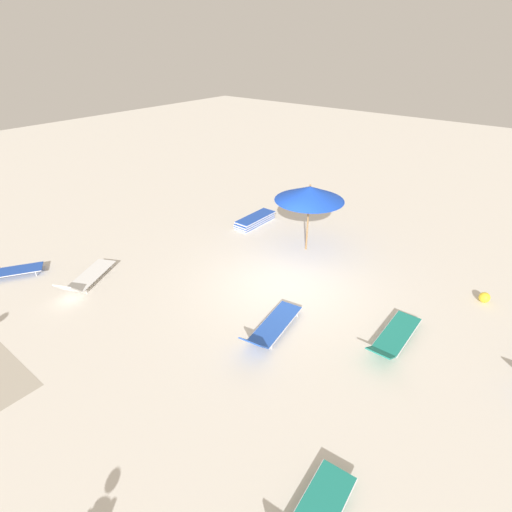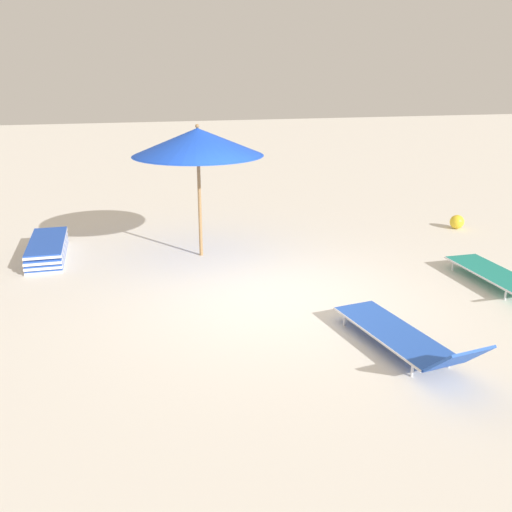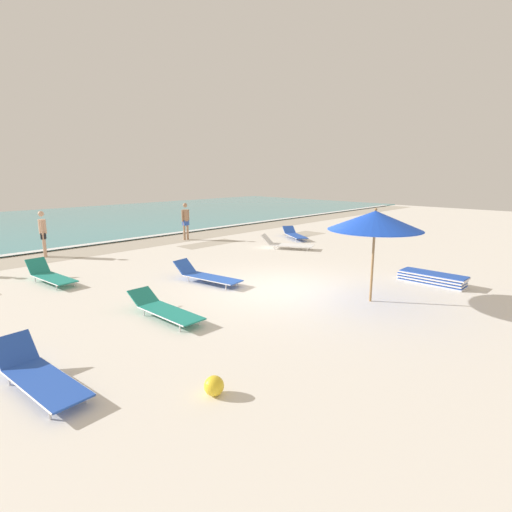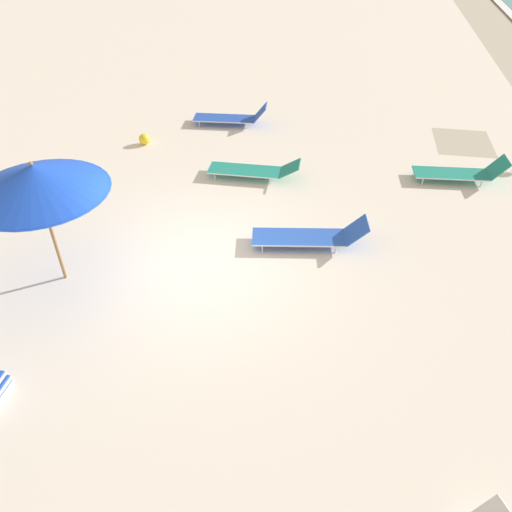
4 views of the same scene
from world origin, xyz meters
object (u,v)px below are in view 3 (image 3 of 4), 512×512
at_px(sun_lounger_mid_beach_solo, 295,235).
at_px(sun_lounger_mid_beach_pair_a, 39,375).
at_px(sun_lounger_under_umbrella, 50,276).
at_px(beachgoer_wading_adult, 185,219).
at_px(beachgoer_shoreline_child, 43,231).
at_px(beach_ball, 214,386).
at_px(sun_lounger_near_water_right, 287,244).
at_px(sun_lounger_beside_umbrella, 207,276).
at_px(beach_umbrella, 375,221).
at_px(lounger_stack, 432,278).
at_px(sun_lounger_near_water_left, 164,309).

distance_m(sun_lounger_mid_beach_solo, sun_lounger_mid_beach_pair_a, 14.70).
xyz_separation_m(sun_lounger_under_umbrella, beachgoer_wading_adult, (7.38, 3.29, 0.78)).
relative_size(beachgoer_shoreline_child, beach_ball, 5.91).
bearing_deg(beachgoer_wading_adult, sun_lounger_near_water_right, 103.35).
bearing_deg(sun_lounger_beside_umbrella, sun_lounger_mid_beach_pair_a, -162.03).
bearing_deg(beach_ball, sun_lounger_mid_beach_solo, 33.32).
distance_m(sun_lounger_mid_beach_pair_a, beachgoer_wading_adult, 13.51).
bearing_deg(beach_umbrella, sun_lounger_under_umbrella, 122.74).
distance_m(lounger_stack, sun_lounger_mid_beach_solo, 8.64).
height_order(sun_lounger_under_umbrella, sun_lounger_near_water_left, sun_lounger_under_umbrella).
xyz_separation_m(lounger_stack, sun_lounger_mid_beach_solo, (3.56, 7.87, 0.05)).
distance_m(beachgoer_wading_adult, beach_ball, 13.97).
bearing_deg(sun_lounger_near_water_left, sun_lounger_mid_beach_pair_a, -159.30).
bearing_deg(sun_lounger_under_umbrella, sun_lounger_near_water_left, -86.69).
relative_size(lounger_stack, beach_ball, 6.33).
relative_size(beach_umbrella, sun_lounger_mid_beach_solo, 1.12).
height_order(sun_lounger_near_water_left, sun_lounger_mid_beach_solo, sun_lounger_mid_beach_solo).
relative_size(sun_lounger_near_water_left, beach_ball, 7.41).
relative_size(sun_lounger_near_water_right, beachgoer_wading_adult, 1.27).
relative_size(sun_lounger_under_umbrella, sun_lounger_mid_beach_solo, 1.01).
height_order(sun_lounger_under_umbrella, beachgoer_wading_adult, beachgoer_wading_adult).
distance_m(beach_umbrella, sun_lounger_mid_beach_solo, 9.82).
distance_m(lounger_stack, sun_lounger_near_water_left, 7.72).
bearing_deg(lounger_stack, sun_lounger_beside_umbrella, 132.40).
relative_size(sun_lounger_under_umbrella, sun_lounger_beside_umbrella, 0.92).
xyz_separation_m(lounger_stack, sun_lounger_beside_umbrella, (-4.46, 4.88, 0.05)).
xyz_separation_m(sun_lounger_near_water_right, sun_lounger_mid_beach_pair_a, (-11.23, -4.35, 0.00)).
bearing_deg(sun_lounger_mid_beach_solo, sun_lounger_beside_umbrella, -128.03).
bearing_deg(beachgoer_wading_adult, sun_lounger_beside_umbrella, 54.11).
height_order(sun_lounger_near_water_left, sun_lounger_near_water_right, sun_lounger_near_water_right).
distance_m(sun_lounger_near_water_left, sun_lounger_mid_beach_pair_a, 3.23).
height_order(beach_umbrella, sun_lounger_near_water_right, beach_umbrella).
height_order(lounger_stack, beach_ball, lounger_stack).
bearing_deg(beachgoer_wading_adult, beach_umbrella, 73.96).
xyz_separation_m(beach_umbrella, beachgoer_shoreline_child, (-3.69, 11.72, -1.05)).
bearing_deg(beach_ball, beachgoer_wading_adult, 54.89).
height_order(sun_lounger_near_water_right, sun_lounger_mid_beach_pair_a, sun_lounger_mid_beach_pair_a).
distance_m(sun_lounger_under_umbrella, sun_lounger_near_water_left, 4.94).
bearing_deg(sun_lounger_near_water_right, beachgoer_shoreline_child, 116.92).
bearing_deg(sun_lounger_near_water_left, beachgoer_shoreline_child, 85.71).
relative_size(sun_lounger_under_umbrella, beachgoer_wading_adult, 1.21).
bearing_deg(beachgoer_shoreline_child, beach_umbrella, 40.22).
bearing_deg(sun_lounger_under_umbrella, beach_ball, -99.02).
bearing_deg(sun_lounger_near_water_left, sun_lounger_beside_umbrella, 31.36).
distance_m(sun_lounger_under_umbrella, beachgoer_shoreline_child, 4.30).
xyz_separation_m(sun_lounger_mid_beach_pair_a, beachgoer_shoreline_child, (3.59, 10.10, 0.78)).
relative_size(sun_lounger_beside_umbrella, beach_ball, 7.74).
bearing_deg(sun_lounger_mid_beach_pair_a, beachgoer_shoreline_child, 66.25).
bearing_deg(sun_lounger_near_water_right, sun_lounger_near_water_left, 175.01).
relative_size(sun_lounger_mid_beach_solo, beachgoer_shoreline_child, 1.19).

